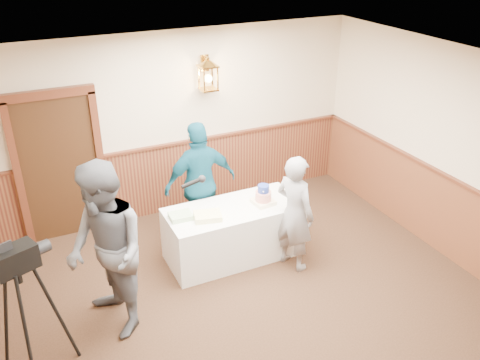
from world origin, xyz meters
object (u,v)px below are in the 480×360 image
object	(u,v)px
sheet_cake_green	(181,216)
baker	(295,213)
tiered_cake	(263,196)
display_table	(234,232)
interviewer	(106,252)
sheet_cake_yellow	(208,216)
tv_camera_rig	(30,324)
assistant_p	(201,183)

from	to	relation	value
sheet_cake_green	baker	world-z (taller)	baker
tiered_cake	baker	world-z (taller)	baker
display_table	interviewer	bearing A→B (deg)	-159.23
baker	sheet_cake_yellow	bearing A→B (deg)	48.24
tiered_cake	sheet_cake_yellow	distance (m)	0.82
sheet_cake_yellow	sheet_cake_green	distance (m)	0.34
sheet_cake_yellow	tv_camera_rig	xyz separation A→B (m)	(-2.22, -1.00, -0.08)
interviewer	baker	xyz separation A→B (m)	(2.40, 0.15, -0.21)
interviewer	baker	bearing A→B (deg)	82.59
display_table	assistant_p	bearing A→B (deg)	111.30
display_table	sheet_cake_yellow	xyz separation A→B (m)	(-0.41, -0.11, 0.41)
interviewer	assistant_p	bearing A→B (deg)	118.21
assistant_p	display_table	bearing A→B (deg)	109.03
sheet_cake_green	tiered_cake	bearing A→B (deg)	-5.55
sheet_cake_yellow	sheet_cake_green	size ratio (longest dim) A/B	1.20
assistant_p	tv_camera_rig	distance (m)	2.95
display_table	assistant_p	world-z (taller)	assistant_p
sheet_cake_green	assistant_p	bearing A→B (deg)	48.14
display_table	baker	distance (m)	0.91
tiered_cake	sheet_cake_yellow	world-z (taller)	tiered_cake
display_table	baker	world-z (taller)	baker
tv_camera_rig	sheet_cake_yellow	bearing A→B (deg)	3.29
tiered_cake	tv_camera_rig	world-z (taller)	tv_camera_rig
tiered_cake	sheet_cake_green	bearing A→B (deg)	174.45
baker	assistant_p	xyz separation A→B (m)	(-0.85, 1.12, 0.10)
sheet_cake_green	assistant_p	distance (m)	0.74
tv_camera_rig	display_table	bearing A→B (deg)	1.92
display_table	tv_camera_rig	size ratio (longest dim) A/B	1.15
display_table	baker	xyz separation A→B (m)	(0.62, -0.53, 0.42)
sheet_cake_green	baker	bearing A→B (deg)	-23.18
sheet_cake_yellow	interviewer	bearing A→B (deg)	-157.57
tiered_cake	tv_camera_rig	distance (m)	3.22
assistant_p	tiered_cake	bearing A→B (deg)	131.76
sheet_cake_green	assistant_p	xyz separation A→B (m)	(0.49, 0.55, 0.11)
display_table	sheet_cake_green	xyz separation A→B (m)	(-0.72, 0.04, 0.41)
tiered_cake	tv_camera_rig	bearing A→B (deg)	-161.07
tiered_cake	sheet_cake_green	size ratio (longest dim) A/B	1.03
interviewer	tv_camera_rig	bearing A→B (deg)	-73.79
tv_camera_rig	baker	bearing A→B (deg)	-10.84
assistant_p	tv_camera_rig	size ratio (longest dim) A/B	1.14
sheet_cake_green	baker	distance (m)	1.45
sheet_cake_green	interviewer	size ratio (longest dim) A/B	0.14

